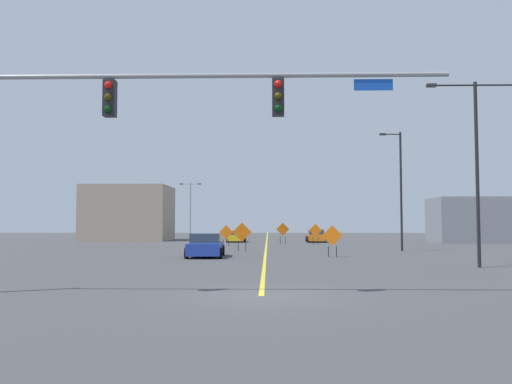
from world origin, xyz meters
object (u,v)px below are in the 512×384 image
at_px(construction_sign_right_lane, 283,230).
at_px(car_orange_mid, 316,236).
at_px(construction_sign_left_shoulder, 226,233).
at_px(street_lamp_mid_left, 190,205).
at_px(car_yellow_approaching, 236,237).
at_px(street_lamp_far_right, 400,186).
at_px(construction_sign_right_shoulder, 315,231).
at_px(construction_sign_left_lane, 332,237).
at_px(street_lamp_far_left, 477,156).
at_px(traffic_signal_assembly, 117,115).
at_px(construction_sign_median_far, 242,233).
at_px(car_blue_distant, 206,246).

bearing_deg(construction_sign_right_lane, car_orange_mid, 47.16).
bearing_deg(construction_sign_left_shoulder, street_lamp_mid_left, 105.15).
bearing_deg(car_yellow_approaching, street_lamp_far_right, -54.17).
height_order(construction_sign_left_shoulder, construction_sign_right_shoulder, construction_sign_right_shoulder).
bearing_deg(street_lamp_mid_left, construction_sign_right_lane, -58.51).
distance_m(construction_sign_right_lane, construction_sign_left_lane, 21.16).
relative_size(street_lamp_far_right, car_orange_mid, 1.96).
relative_size(street_lamp_far_left, car_yellow_approaching, 2.09).
height_order(traffic_signal_assembly, construction_sign_right_shoulder, traffic_signal_assembly).
bearing_deg(street_lamp_far_right, street_lamp_mid_left, 121.02).
xyz_separation_m(construction_sign_left_shoulder, car_yellow_approaching, (0.31, 10.10, -0.58)).
xyz_separation_m(street_lamp_mid_left, construction_sign_right_shoulder, (15.12, -23.25, -3.22)).
relative_size(construction_sign_right_shoulder, car_yellow_approaching, 0.48).
relative_size(construction_sign_right_lane, construction_sign_left_lane, 1.09).
bearing_deg(traffic_signal_assembly, street_lamp_mid_left, 96.33).
distance_m(traffic_signal_assembly, car_orange_mid, 43.12).
bearing_deg(construction_sign_right_shoulder, street_lamp_mid_left, 123.04).
relative_size(car_yellow_approaching, car_orange_mid, 0.92).
distance_m(street_lamp_far_left, construction_sign_left_lane, 10.10).
relative_size(construction_sign_right_shoulder, car_orange_mid, 0.44).
bearing_deg(construction_sign_left_shoulder, construction_sign_median_far, -77.95).
distance_m(street_lamp_mid_left, construction_sign_right_shoulder, 27.92).
distance_m(traffic_signal_assembly, car_blue_distant, 17.60).
distance_m(street_lamp_mid_left, street_lamp_far_left, 52.28).
xyz_separation_m(construction_sign_right_shoulder, car_orange_mid, (0.65, 7.26, -0.60)).
bearing_deg(car_blue_distant, car_orange_mid, 70.50).
distance_m(traffic_signal_assembly, construction_sign_left_lane, 19.22).
bearing_deg(car_blue_distant, construction_sign_right_shoulder, 65.14).
bearing_deg(traffic_signal_assembly, construction_sign_right_shoulder, 75.88).
xyz_separation_m(street_lamp_far_left, construction_sign_right_lane, (-8.22, 28.27, -3.82)).
height_order(construction_sign_right_lane, car_yellow_approaching, construction_sign_right_lane).
relative_size(traffic_signal_assembly, construction_sign_left_lane, 7.67).
height_order(street_lamp_far_left, construction_sign_right_shoulder, street_lamp_far_left).
bearing_deg(car_orange_mid, construction_sign_median_far, -110.58).
height_order(construction_sign_left_shoulder, construction_sign_left_lane, construction_sign_left_lane).
xyz_separation_m(street_lamp_mid_left, construction_sign_left_lane, (14.56, -40.89, -3.27)).
bearing_deg(car_yellow_approaching, car_blue_distant, -90.80).
bearing_deg(construction_sign_median_far, street_lamp_mid_left, 104.39).
distance_m(street_lamp_far_right, construction_sign_left_shoulder, 15.94).
xyz_separation_m(construction_sign_right_lane, construction_sign_left_lane, (2.39, -21.02, -0.12)).
xyz_separation_m(construction_sign_left_shoulder, construction_sign_left_lane, (7.55, -15.00, 0.05)).
xyz_separation_m(street_lamp_far_right, car_blue_distant, (-13.38, -6.99, -4.07)).
relative_size(construction_sign_right_lane, car_yellow_approaching, 0.51).
height_order(construction_sign_right_lane, construction_sign_median_far, construction_sign_right_lane).
xyz_separation_m(street_lamp_mid_left, car_blue_distant, (6.97, -40.83, -3.79)).
height_order(traffic_signal_assembly, construction_sign_left_shoulder, traffic_signal_assembly).
bearing_deg(construction_sign_right_shoulder, car_blue_distant, -114.86).
bearing_deg(street_lamp_far_left, construction_sign_left_shoulder, 121.02).
xyz_separation_m(street_lamp_mid_left, construction_sign_right_lane, (12.17, -19.87, -3.15)).
height_order(traffic_signal_assembly, street_lamp_far_right, street_lamp_far_right).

